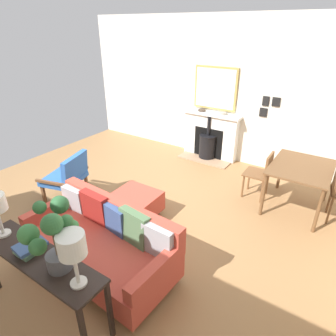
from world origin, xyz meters
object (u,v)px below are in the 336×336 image
dining_chair_near_fireplace (262,172)px  table_lamp_far_end (72,247)px  potted_plant (51,235)px  mantel_bowl_near (202,110)px  dining_table (301,172)px  armchair_accent (68,175)px  ottoman (137,202)px  sofa (103,241)px  console_table (40,264)px  book_stack (30,248)px  mantel_bowl_far (223,113)px  fireplace (210,138)px

dining_chair_near_fireplace → table_lamp_far_end: bearing=-8.8°
potted_plant → mantel_bowl_near: bearing=-168.3°
potted_plant → dining_table: potted_plant is taller
dining_table → armchair_accent: bearing=-60.1°
armchair_accent → ottoman: bearing=102.1°
sofa → table_lamp_far_end: bearing=35.5°
dining_table → dining_chair_near_fireplace: (-0.00, -0.57, -0.17)m
console_table → table_lamp_far_end: 0.75m
book_stack → mantel_bowl_near: bearing=-173.3°
sofa → book_stack: bearing=-8.1°
armchair_accent → potted_plant: (1.53, 1.81, 0.64)m
mantel_bowl_near → sofa: size_ratio=0.08×
ottoman → console_table: console_table is taller
console_table → dining_chair_near_fireplace: 3.54m
mantel_bowl_far → table_lamp_far_end: bearing=8.9°
sofa → armchair_accent: size_ratio=2.32×
table_lamp_far_end → potted_plant: size_ratio=0.79×
fireplace → sofa: bearing=6.2°
fireplace → mantel_bowl_far: bearing=94.7°
dining_table → book_stack: bearing=-27.7°
mantel_bowl_far → ottoman: 2.76m
mantel_bowl_far → armchair_accent: size_ratio=0.17×
table_lamp_far_end → potted_plant: bearing=-91.5°
console_table → dining_table: dining_table is taller
potted_plant → dining_chair_near_fireplace: 3.50m
console_table → potted_plant: size_ratio=2.33×
ottoman → dining_chair_near_fireplace: dining_chair_near_fireplace is taller
mantel_bowl_near → armchair_accent: 3.08m
table_lamp_far_end → dining_chair_near_fireplace: bearing=171.2°
table_lamp_far_end → dining_table: size_ratio=0.47×
book_stack → ottoman: bearing=-173.5°
fireplace → book_stack: 4.43m
armchair_accent → book_stack: 2.11m
sofa → dining_table: 3.07m
mantel_bowl_near → dining_table: (1.07, 2.28, -0.37)m
console_table → dining_chair_near_fireplace: dining_chair_near_fireplace is taller
dining_table → dining_chair_near_fireplace: dining_chair_near_fireplace is taller
console_table → mantel_bowl_near: bearing=-172.0°
fireplace → mantel_bowl_near: mantel_bowl_near is taller
ottoman → console_table: bearing=9.7°
sofa → dining_chair_near_fireplace: 2.80m
ottoman → dining_chair_near_fireplace: 2.11m
armchair_accent → dining_chair_near_fireplace: 3.18m
armchair_accent → sofa: bearing=63.9°
mantel_bowl_near → ottoman: size_ratio=0.24×
ottoman → mantel_bowl_near: bearing=-173.2°
fireplace → dining_chair_near_fireplace: fireplace is taller
table_lamp_far_end → ottoman: bearing=-154.0°
fireplace → armchair_accent: bearing=-21.6°
mantel_bowl_far → book_stack: size_ratio=0.50×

